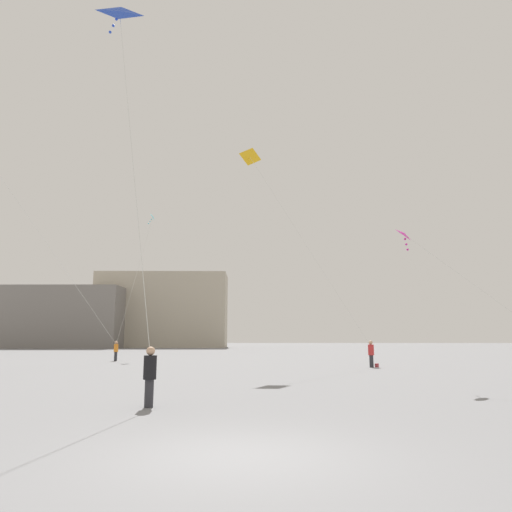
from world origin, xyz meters
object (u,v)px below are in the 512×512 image
Objects in this scene: person_in_black at (150,374)px; kite_amber_delta at (253,162)px; kite_cyan_delta at (152,221)px; handbag_beside_flyer at (377,365)px; building_left_hall at (60,318)px; kite_cobalt_delta at (120,19)px; kite_magenta_diamond at (405,235)px; person_in_red at (371,353)px; building_centre_hall at (163,310)px; person_in_orange at (116,350)px.

kite_amber_delta reaches higher than person_in_black.
kite_cyan_delta is 26.25m from handbag_beside_flyer.
kite_cobalt_delta is at bearing -65.17° from building_left_hall.
kite_cobalt_delta is 38.77× the size of handbag_beside_flyer.
person_in_black is 0.13× the size of kite_cyan_delta.
kite_magenta_diamond is 0.23× the size of building_left_hall.
handbag_beside_flyer is (10.21, 17.08, -0.76)m from person_in_black.
kite_amber_delta is at bearing -107.19° from person_in_red.
kite_cobalt_delta is 0.96× the size of kite_amber_delta.
person_in_black is at bearing -75.67° from kite_cyan_delta.
building_centre_hall is (-25.57, 68.77, 0.72)m from kite_magenta_diamond.
handbag_beside_flyer is at bearing 84.85° from kite_magenta_diamond.
kite_cobalt_delta is at bearing 41.62° from person_in_orange.
building_centre_hall is at bearing -146.54° from person_in_orange.
kite_cobalt_delta is 77.30m from building_left_hall.
person_in_red is 22.80m from kite_cobalt_delta.
kite_cobalt_delta is at bearing -78.54° from kite_cyan_delta.
kite_amber_delta reaches higher than building_centre_hall.
kite_cyan_delta is 0.51× the size of building_centre_hall.
building_centre_hall is at bearing -79.89° from person_in_black.
kite_amber_delta is at bearing 78.57° from person_in_orange.
building_left_hall is at bearing -167.25° from building_centre_hall.
building_centre_hall is (-16.28, 75.61, 6.07)m from person_in_black.
building_left_hall is 1.00× the size of building_centre_hall.
kite_cobalt_delta is 75.50m from building_centre_hall.
kite_cyan_delta is (-10.29, 14.54, -0.35)m from kite_amber_delta.
kite_amber_delta reaches higher than person_in_red.
kite_cobalt_delta reaches higher than person_in_orange.
person_in_black is 34.21m from kite_cyan_delta.
kite_magenta_diamond is (-0.57, -10.14, 5.32)m from person_in_red.
kite_amber_delta reaches higher than kite_cyan_delta.
kite_amber_delta is 17.82m from kite_cyan_delta.
building_centre_hall is 64.61m from handbag_beside_flyer.
kite_cyan_delta reaches higher than kite_magenta_diamond.
handbag_beside_flyer is (26.49, -58.53, -6.83)m from building_centre_hall.
kite_cobalt_delta reaches higher than handbag_beside_flyer.
kite_amber_delta is at bearing -72.50° from building_centre_hall.
kite_amber_delta is 1.02× the size of kite_cyan_delta.
person_in_red is 0.13× the size of kite_cobalt_delta.
person_in_black is 0.07× the size of building_left_hall.
kite_cobalt_delta is at bearing -106.52° from kite_amber_delta.
kite_cobalt_delta reaches higher than kite_magenta_diamond.
kite_cobalt_delta reaches higher than person_in_red.
kite_amber_delta is at bearing -54.72° from kite_cyan_delta.
building_centre_hall is (-26.14, 58.63, 6.04)m from person_in_red.
person_in_orange is 0.12× the size of kite_cyan_delta.
person_in_black is 20.81m from kite_amber_delta.
person_in_red is 25.68m from kite_cyan_delta.
kite_cobalt_delta is 2.22× the size of kite_magenta_diamond.
building_centre_hall is at bearing 110.39° from kite_magenta_diamond.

